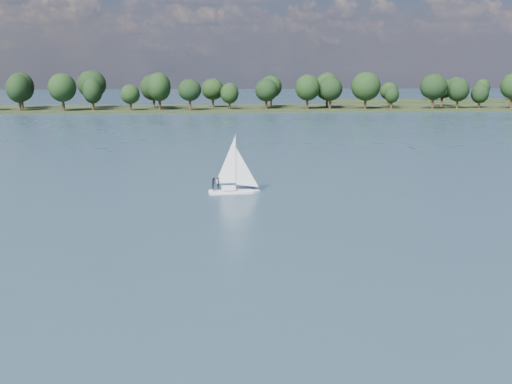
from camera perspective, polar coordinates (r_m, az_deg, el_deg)
The scene contains 4 objects.
ground at distance 121.27m, azimuth -1.44°, elevation 4.72°, with size 700.00×700.00×0.00m, color #233342.
far_shore at distance 232.72m, azimuth -2.69°, elevation 8.29°, with size 660.00×40.00×1.50m, color black.
sailboat at distance 73.56m, azimuth -2.52°, elevation 1.59°, with size 6.22×2.21×8.03m.
treeline at distance 228.46m, azimuth -4.35°, elevation 10.22°, with size 562.94×73.53×17.85m.
Camera 1 is at (-5.32, -20.13, 15.74)m, focal length 40.00 mm.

